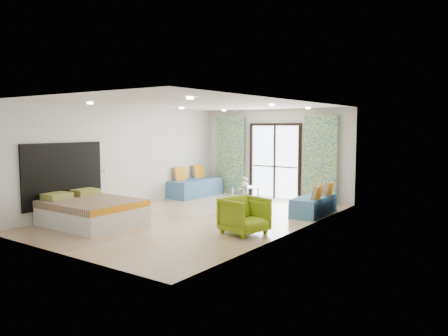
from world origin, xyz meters
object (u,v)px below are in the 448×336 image
Objects in this scene: daybed_left at (195,187)px; armchair at (244,214)px; bed at (91,212)px; daybed_right at (314,205)px; coffee_table at (245,188)px.

daybed_left is 2.35× the size of armchair.
daybed_right is at bearing 47.38° from bed.
daybed_left is (-0.64, 4.44, 0.01)m from bed.
bed is 5.30m from daybed_right.
daybed_right is (4.23, -0.54, -0.05)m from daybed_left.
armchair reaches higher than daybed_right.
coffee_table is at bearing 6.96° from daybed_left.
daybed_right is at bearing -6.41° from daybed_left.
armchair reaches higher than coffee_table.
daybed_right is 2.00× the size of armchair.
bed is 2.52× the size of coffee_table.
daybed_left is 1.75m from coffee_table.
daybed_left is 2.43× the size of coffee_table.
daybed_left is at bearing 98.20° from bed.
bed is 1.22× the size of daybed_right.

